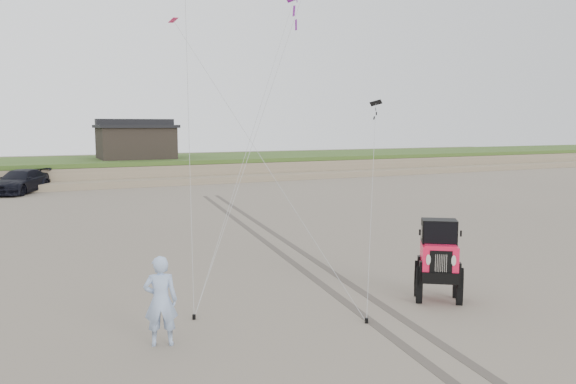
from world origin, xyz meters
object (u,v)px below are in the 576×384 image
object	(u,v)px
truck_c	(20,181)
man	(161,301)
jeep	(439,269)
cabin	(136,141)

from	to	relation	value
truck_c	man	distance (m)	30.48
man	jeep	bearing A→B (deg)	-165.31
jeep	truck_c	bearing A→B (deg)	141.99
cabin	man	bearing A→B (deg)	-99.72
cabin	jeep	distance (m)	37.77
truck_c	cabin	bearing A→B (deg)	66.10
truck_c	man	world-z (taller)	man
cabin	truck_c	world-z (taller)	cabin
cabin	jeep	xyz separation A→B (m)	(0.75, -37.69, -2.39)
jeep	man	world-z (taller)	man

